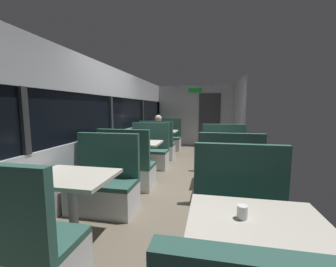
# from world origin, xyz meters

# --- Properties ---
(ground_plane) EXTENTS (3.30, 9.20, 0.02)m
(ground_plane) POSITION_xyz_m (0.00, 0.00, -0.01)
(ground_plane) COLOR #665B4C
(carriage_window_panel_left) EXTENTS (0.09, 8.48, 2.30)m
(carriage_window_panel_left) POSITION_xyz_m (-1.45, 0.00, 1.11)
(carriage_window_panel_left) COLOR #B2B2B7
(carriage_window_panel_left) RESTS_ON ground_plane
(carriage_end_bulkhead) EXTENTS (2.90, 0.11, 2.30)m
(carriage_end_bulkhead) POSITION_xyz_m (0.06, 4.19, 1.14)
(carriage_end_bulkhead) COLOR #B2B2B7
(carriage_end_bulkhead) RESTS_ON ground_plane
(carriage_aisle_panel_right) EXTENTS (0.08, 2.40, 2.30)m
(carriage_aisle_panel_right) POSITION_xyz_m (1.45, 3.00, 1.15)
(carriage_aisle_panel_right) COLOR #B2B2B7
(carriage_aisle_panel_right) RESTS_ON ground_plane
(dining_table_near_window) EXTENTS (0.90, 0.70, 0.74)m
(dining_table_near_window) POSITION_xyz_m (-0.89, -2.09, 0.64)
(dining_table_near_window) COLOR #9E9EA3
(dining_table_near_window) RESTS_ON ground_plane
(bench_near_window_facing_end) EXTENTS (0.95, 0.50, 1.10)m
(bench_near_window_facing_end) POSITION_xyz_m (-0.89, -2.79, 0.33)
(bench_near_window_facing_end) COLOR silver
(bench_near_window_facing_end) RESTS_ON ground_plane
(bench_near_window_facing_entry) EXTENTS (0.95, 0.50, 1.10)m
(bench_near_window_facing_entry) POSITION_xyz_m (-0.89, -1.39, 0.33)
(bench_near_window_facing_entry) COLOR silver
(bench_near_window_facing_entry) RESTS_ON ground_plane
(dining_table_mid_window) EXTENTS (0.90, 0.70, 0.74)m
(dining_table_mid_window) POSITION_xyz_m (-0.89, 0.21, 0.64)
(dining_table_mid_window) COLOR #9E9EA3
(dining_table_mid_window) RESTS_ON ground_plane
(bench_mid_window_facing_end) EXTENTS (0.95, 0.50, 1.10)m
(bench_mid_window_facing_end) POSITION_xyz_m (-0.89, -0.49, 0.33)
(bench_mid_window_facing_end) COLOR silver
(bench_mid_window_facing_end) RESTS_ON ground_plane
(bench_mid_window_facing_entry) EXTENTS (0.95, 0.50, 1.10)m
(bench_mid_window_facing_entry) POSITION_xyz_m (-0.89, 0.90, 0.33)
(bench_mid_window_facing_entry) COLOR silver
(bench_mid_window_facing_entry) RESTS_ON ground_plane
(dining_table_far_window) EXTENTS (0.90, 0.70, 0.74)m
(dining_table_far_window) POSITION_xyz_m (-0.89, 2.50, 0.64)
(dining_table_far_window) COLOR #9E9EA3
(dining_table_far_window) RESTS_ON ground_plane
(bench_far_window_facing_end) EXTENTS (0.95, 0.50, 1.10)m
(bench_far_window_facing_end) POSITION_xyz_m (-0.89, 1.80, 0.33)
(bench_far_window_facing_end) COLOR silver
(bench_far_window_facing_end) RESTS_ON ground_plane
(bench_far_window_facing_entry) EXTENTS (0.95, 0.50, 1.10)m
(bench_far_window_facing_entry) POSITION_xyz_m (-0.89, 3.20, 0.33)
(bench_far_window_facing_entry) COLOR silver
(bench_far_window_facing_entry) RESTS_ON ground_plane
(dining_table_front_aisle) EXTENTS (0.90, 0.70, 0.74)m
(dining_table_front_aisle) POSITION_xyz_m (0.89, -2.69, 0.64)
(dining_table_front_aisle) COLOR #9E9EA3
(dining_table_front_aisle) RESTS_ON ground_plane
(bench_front_aisle_facing_entry) EXTENTS (0.95, 0.50, 1.10)m
(bench_front_aisle_facing_entry) POSITION_xyz_m (0.89, -1.99, 0.33)
(bench_front_aisle_facing_entry) COLOR silver
(bench_front_aisle_facing_entry) RESTS_ON ground_plane
(dining_table_rear_aisle) EXTENTS (0.90, 0.70, 0.74)m
(dining_table_rear_aisle) POSITION_xyz_m (0.89, 0.01, 0.64)
(dining_table_rear_aisle) COLOR #9E9EA3
(dining_table_rear_aisle) RESTS_ON ground_plane
(bench_rear_aisle_facing_end) EXTENTS (0.95, 0.50, 1.10)m
(bench_rear_aisle_facing_end) POSITION_xyz_m (0.89, -0.69, 0.33)
(bench_rear_aisle_facing_end) COLOR silver
(bench_rear_aisle_facing_end) RESTS_ON ground_plane
(bench_rear_aisle_facing_entry) EXTENTS (0.95, 0.50, 1.10)m
(bench_rear_aisle_facing_entry) POSITION_xyz_m (0.89, 0.70, 0.33)
(bench_rear_aisle_facing_entry) COLOR silver
(bench_rear_aisle_facing_entry) RESTS_ON ground_plane
(seated_passenger) EXTENTS (0.47, 0.55, 1.26)m
(seated_passenger) POSITION_xyz_m (-0.89, 1.87, 0.54)
(seated_passenger) COLOR #26262D
(seated_passenger) RESTS_ON ground_plane
(coffee_cup_primary) EXTENTS (0.07, 0.07, 0.09)m
(coffee_cup_primary) POSITION_xyz_m (0.93, 0.03, 0.79)
(coffee_cup_primary) COLOR white
(coffee_cup_primary) RESTS_ON dining_table_rear_aisle
(coffee_cup_secondary) EXTENTS (0.07, 0.07, 0.09)m
(coffee_cup_secondary) POSITION_xyz_m (0.80, -2.69, 0.79)
(coffee_cup_secondary) COLOR white
(coffee_cup_secondary) RESTS_ON dining_table_front_aisle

